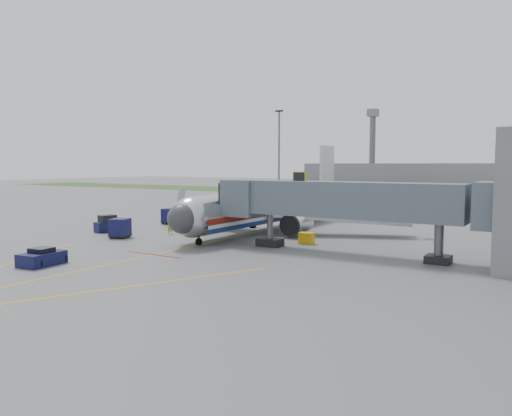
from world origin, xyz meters
The scene contains 16 objects.
ground centered at (0.00, 0.00, 0.00)m, with size 400.00×400.00×0.00m, color #565659.
grass_strip centered at (0.00, 90.00, 0.01)m, with size 300.00×25.00×0.01m, color #2D4C1E.
apron_markings centered at (0.00, -7.40, 0.00)m, with size 21.52×50.00×0.01m.
airliner centered at (0.00, 15.25, 2.65)m, with size 32.10×35.67×10.25m.
jet_bridge centered at (12.86, 5.00, 4.47)m, with size 25.30×4.00×6.90m.
light_mast_left centered at (-30.00, 70.00, 10.78)m, with size 2.00×0.44×20.40m.
distant_terminal centered at (-10.00, 170.00, 4.00)m, with size 120.00×14.00×8.00m, color slate.
control_tower centered at (-40.00, 165.00, 17.33)m, with size 4.00×4.00×30.00m.
pushback_tug centered at (-4.00, -11.70, 0.56)m, with size 2.35×3.43×1.34m.
baggage_tug centered at (-14.42, 3.72, 0.84)m, with size 2.04×2.98×1.90m.
baggage_cart_a centered at (-9.80, 1.32, 1.01)m, with size 2.38×2.38×1.97m.
baggage_cart_b centered at (-13.74, 13.30, 0.98)m, with size 2.20×2.20×1.93m.
baggage_cart_c centered at (-12.42, 13.98, 0.86)m, with size 1.97×1.97×1.68m.
belt_loader centered at (-6.23, 11.37, 0.59)m, with size 2.12×5.00×2.38m.
ground_power_cart centered at (8.25, 8.00, 0.53)m, with size 1.41×0.99×1.08m.
ramp_worker centered at (-7.16, 5.99, 0.82)m, with size 0.60×0.39×1.64m, color #8BDB19.
Camera 1 is at (29.28, -34.34, 7.54)m, focal length 35.00 mm.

